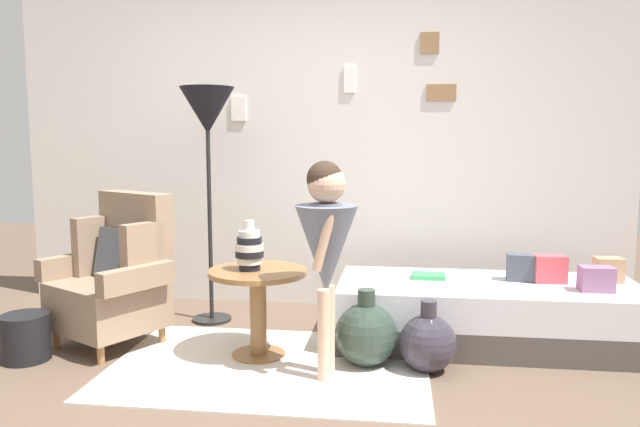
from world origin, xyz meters
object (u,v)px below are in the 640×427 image
object	(u,v)px
vase_striped	(249,249)
armchair	(117,276)
demijohn_far	(428,343)
daybed	(487,313)
person_child	(326,240)
magazine_basket	(25,337)
side_table	(258,294)
book_on_daybed	(428,276)
demijohn_near	(366,334)
floor_lamp	(208,120)

from	to	relation	value
vase_striped	armchair	bearing A→B (deg)	170.76
armchair	demijohn_far	world-z (taller)	armchair
vase_striped	demijohn_far	world-z (taller)	vase_striped
daybed	person_child	distance (m)	1.32
vase_striped	magazine_basket	distance (m)	1.44
armchair	side_table	world-z (taller)	armchair
armchair	side_table	xyz separation A→B (m)	(0.96, -0.13, -0.05)
side_table	book_on_daybed	size ratio (longest dim) A/B	2.69
daybed	vase_striped	size ratio (longest dim) A/B	6.38
demijohn_far	demijohn_near	bearing A→B (deg)	172.09
side_table	person_child	distance (m)	0.65
daybed	vase_striped	distance (m)	1.59
side_table	demijohn_far	distance (m)	1.04
floor_lamp	side_table	bearing A→B (deg)	-53.11
armchair	book_on_daybed	distance (m)	2.03
armchair	daybed	size ratio (longest dim) A/B	0.51
floor_lamp	magazine_basket	bearing A→B (deg)	-133.16
vase_striped	demijohn_near	size ratio (longest dim) A/B	0.66
person_child	magazine_basket	bearing A→B (deg)	178.96
floor_lamp	demijohn_near	size ratio (longest dim) A/B	3.71
book_on_daybed	demijohn_near	distance (m)	0.72
side_table	floor_lamp	bearing A→B (deg)	126.89
book_on_daybed	magazine_basket	size ratio (longest dim) A/B	0.79
daybed	magazine_basket	bearing A→B (deg)	-166.63
vase_striped	demijohn_near	bearing A→B (deg)	-3.25
daybed	person_child	xyz separation A→B (m)	(-0.96, -0.69, 0.57)
armchair	book_on_daybed	bearing A→B (deg)	10.62
floor_lamp	book_on_daybed	world-z (taller)	floor_lamp
side_table	magazine_basket	xyz separation A→B (m)	(-1.36, -0.24, -0.25)
daybed	demijohn_far	xyz separation A→B (m)	(-0.40, -0.53, -0.03)
demijohn_near	floor_lamp	bearing A→B (deg)	147.79
vase_striped	book_on_daybed	xyz separation A→B (m)	(1.08, 0.52, -0.25)
magazine_basket	side_table	bearing A→B (deg)	9.90
side_table	floor_lamp	world-z (taller)	floor_lamp
floor_lamp	armchair	bearing A→B (deg)	-129.69
armchair	book_on_daybed	size ratio (longest dim) A/B	4.41
demijohn_near	magazine_basket	bearing A→B (deg)	-174.84
vase_striped	book_on_daybed	bearing A→B (deg)	25.85
daybed	demijohn_near	size ratio (longest dim) A/B	4.21
floor_lamp	magazine_basket	world-z (taller)	floor_lamp
person_child	vase_striped	bearing A→B (deg)	152.51
side_table	floor_lamp	size ratio (longest dim) A/B	0.35
magazine_basket	vase_striped	bearing A→B (deg)	9.54
book_on_daybed	daybed	bearing A→B (deg)	-12.87
floor_lamp	person_child	size ratio (longest dim) A/B	1.40
demijohn_far	daybed	bearing A→B (deg)	52.69
side_table	demijohn_near	xyz separation A→B (m)	(0.65, -0.06, -0.20)
daybed	demijohn_far	world-z (taller)	demijohn_far
vase_striped	book_on_daybed	size ratio (longest dim) A/B	1.36
person_child	armchair	bearing A→B (deg)	163.96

